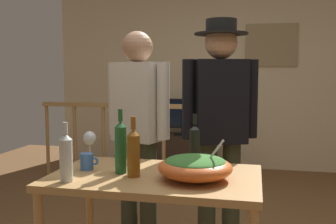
{
  "coord_description": "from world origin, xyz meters",
  "views": [
    {
      "loc": [
        0.3,
        -2.62,
        1.33
      ],
      "look_at": [
        -0.24,
        -0.18,
        1.07
      ],
      "focal_mm": 41.82,
      "sensor_mm": 36.0,
      "label": 1
    }
  ],
  "objects": [
    {
      "name": "stair_railing",
      "position": [
        -0.76,
        1.87,
        0.6
      ],
      "size": [
        2.39,
        0.1,
        1.0
      ],
      "color": "#B2844C",
      "rests_on": "ground_plane"
    },
    {
      "name": "flat_screen_tv",
      "position": [
        -0.65,
        2.49,
        0.77
      ],
      "size": [
        0.68,
        0.12,
        0.49
      ],
      "color": "black",
      "rests_on": "tv_console"
    },
    {
      "name": "wine_bottle_dark",
      "position": [
        -0.05,
        -0.27,
        0.89
      ],
      "size": [
        0.06,
        0.06,
        0.33
      ],
      "color": "black",
      "rests_on": "serving_table"
    },
    {
      "name": "framed_picture",
      "position": [
        0.49,
        2.81,
        1.69
      ],
      "size": [
        0.68,
        0.03,
        0.57
      ],
      "primitive_type": "cube",
      "color": "#998156"
    },
    {
      "name": "person_standing_right",
      "position": [
        0.06,
        0.16,
        1.01
      ],
      "size": [
        0.52,
        0.38,
        1.7
      ],
      "rotation": [
        0.0,
        0.0,
        3.48
      ],
      "color": "#2D3323",
      "rests_on": "ground_plane"
    },
    {
      "name": "wine_glass",
      "position": [
        -0.77,
        -0.23,
        0.89
      ],
      "size": [
        0.09,
        0.09,
        0.19
      ],
      "color": "silver",
      "rests_on": "serving_table"
    },
    {
      "name": "tv_console",
      "position": [
        -0.65,
        2.52,
        0.24
      ],
      "size": [
        0.9,
        0.4,
        0.48
      ],
      "primitive_type": "cube",
      "color": "#38281E",
      "rests_on": "ground_plane"
    },
    {
      "name": "back_wall",
      "position": [
        0.0,
        2.87,
        1.41
      ],
      "size": [
        5.07,
        0.1,
        2.81
      ],
      "primitive_type": "cube",
      "color": "beige",
      "rests_on": "ground_plane"
    },
    {
      "name": "person_standing_left",
      "position": [
        -0.55,
        0.16,
        0.95
      ],
      "size": [
        0.51,
        0.32,
        1.63
      ],
      "rotation": [
        0.0,
        0.0,
        2.8
      ],
      "color": "#2D3323",
      "rests_on": "ground_plane"
    },
    {
      "name": "wine_bottle_clear",
      "position": [
        -0.67,
        -0.76,
        0.89
      ],
      "size": [
        0.07,
        0.07,
        0.32
      ],
      "color": "silver",
      "rests_on": "serving_table"
    },
    {
      "name": "mug_blue",
      "position": [
        -0.67,
        -0.5,
        0.8
      ],
      "size": [
        0.11,
        0.08,
        0.1
      ],
      "color": "#3866B2",
      "rests_on": "serving_table"
    },
    {
      "name": "salad_bowl",
      "position": [
        -0.01,
        -0.56,
        0.82
      ],
      "size": [
        0.41,
        0.41,
        0.22
      ],
      "color": "#DB5B23",
      "rests_on": "serving_table"
    },
    {
      "name": "wine_bottle_amber",
      "position": [
        -0.35,
        -0.58,
        0.89
      ],
      "size": [
        0.07,
        0.07,
        0.34
      ],
      "color": "brown",
      "rests_on": "serving_table"
    },
    {
      "name": "serving_table",
      "position": [
        -0.24,
        -0.51,
        0.67
      ],
      "size": [
        1.18,
        0.72,
        0.75
      ],
      "color": "#B2844C",
      "rests_on": "ground_plane"
    },
    {
      "name": "wine_bottle_green",
      "position": [
        -0.44,
        -0.52,
        0.91
      ],
      "size": [
        0.07,
        0.07,
        0.37
      ],
      "color": "#1E5628",
      "rests_on": "serving_table"
    }
  ]
}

